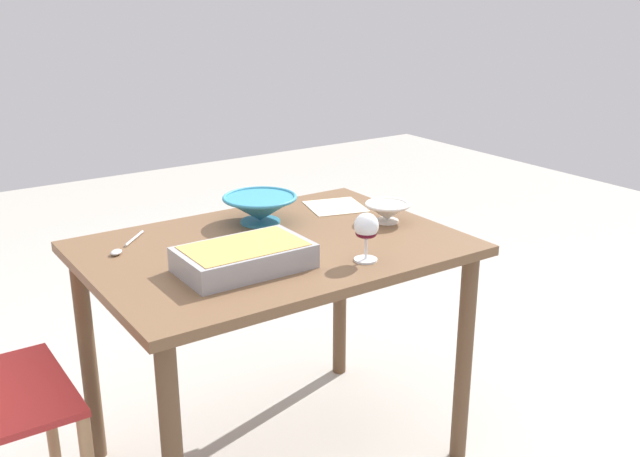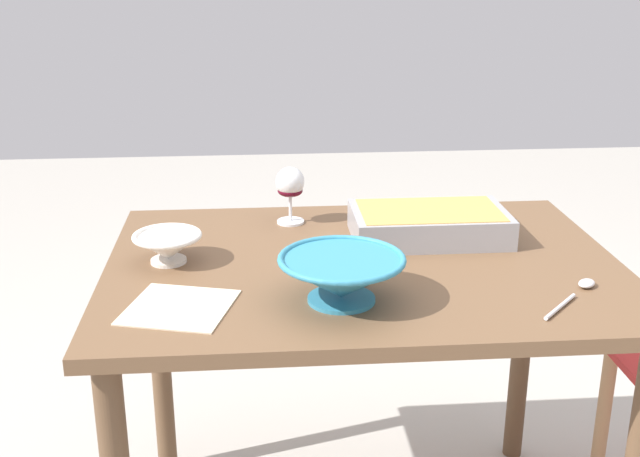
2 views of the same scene
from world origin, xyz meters
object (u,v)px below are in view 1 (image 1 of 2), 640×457
small_bowl (387,211)px  mixing_bowl (260,208)px  casserole_dish (244,256)px  napkin (335,207)px  dining_table (274,276)px  wine_glass (366,229)px  serving_spoon (122,248)px

small_bowl → mixing_bowl: bearing=146.8°
casserole_dish → napkin: casserole_dish is taller
dining_table → mixing_bowl: bearing=70.8°
napkin → small_bowl: bearing=-79.9°
mixing_bowl → small_bowl: bearing=-33.2°
wine_glass → napkin: 0.54m
mixing_bowl → napkin: (0.31, 0.01, -0.05)m
dining_table → mixing_bowl: size_ratio=4.53×
dining_table → napkin: napkin is taller
wine_glass → serving_spoon: size_ratio=0.82×
casserole_dish → serving_spoon: 0.41m
dining_table → small_bowl: small_bowl is taller
mixing_bowl → napkin: mixing_bowl is taller
serving_spoon → mixing_bowl: bearing=-0.5°
small_bowl → napkin: (-0.04, 0.24, -0.04)m
mixing_bowl → serving_spoon: 0.47m
dining_table → serving_spoon: serving_spoon is taller
casserole_dish → small_bowl: 0.60m
mixing_bowl → casserole_dish: bearing=-125.8°
dining_table → casserole_dish: size_ratio=3.10×
mixing_bowl → serving_spoon: bearing=179.5°
casserole_dish → mixing_bowl: mixing_bowl is taller
casserole_dish → small_bowl: size_ratio=2.40×
casserole_dish → serving_spoon: (-0.23, 0.34, -0.03)m
wine_glass → mixing_bowl: bearing=99.1°
casserole_dish → small_bowl: bearing=10.1°
mixing_bowl → dining_table: bearing=-109.2°
wine_glass → small_bowl: wine_glass is taller
wine_glass → napkin: wine_glass is taller
mixing_bowl → small_bowl: 0.42m
napkin → serving_spoon: bearing=-179.8°
wine_glass → mixing_bowl: size_ratio=0.58×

